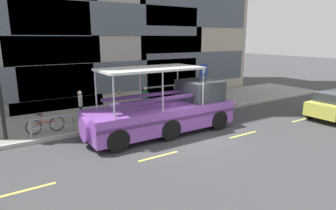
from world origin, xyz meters
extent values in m
plane|color=#3D3D3F|center=(0.00, 0.00, 0.00)|extent=(120.00, 120.00, 0.00)
cube|color=gray|center=(0.00, 5.60, 0.09)|extent=(32.00, 4.80, 0.18)
cube|color=#B2ADA3|center=(0.00, 3.11, 0.09)|extent=(32.00, 0.18, 0.18)
cube|color=#DBD64C|center=(-7.20, -1.07, 0.00)|extent=(1.80, 0.12, 0.01)
cube|color=#DBD64C|center=(-2.40, -1.07, 0.00)|extent=(1.80, 0.12, 0.01)
cube|color=#DBD64C|center=(2.40, -1.07, 0.00)|extent=(1.80, 0.12, 0.01)
cube|color=#DBD64C|center=(7.20, -1.07, 0.00)|extent=(1.80, 0.12, 0.01)
cube|color=#4C5660|center=(0.27, 8.37, 1.93)|extent=(13.13, 0.06, 2.12)
cube|color=#4C5660|center=(0.27, 8.37, 5.79)|extent=(13.13, 0.06, 2.12)
cube|color=#4C5660|center=(7.20, 8.37, 2.22)|extent=(9.85, 0.06, 2.44)
cube|color=#4C5660|center=(7.20, 8.37, 6.66)|extent=(9.85, 0.06, 2.44)
cylinder|color=gray|center=(-0.86, 3.45, 1.00)|extent=(11.03, 0.07, 0.07)
cylinder|color=gray|center=(-0.86, 3.45, 0.59)|extent=(11.03, 0.06, 0.06)
cylinder|color=gray|center=(-6.38, 3.45, 0.59)|extent=(0.09, 0.09, 0.82)
cylinder|color=gray|center=(-4.54, 3.45, 0.59)|extent=(0.09, 0.09, 0.82)
cylinder|color=gray|center=(-2.70, 3.45, 0.59)|extent=(0.09, 0.09, 0.82)
cylinder|color=gray|center=(-0.86, 3.45, 0.59)|extent=(0.09, 0.09, 0.82)
cylinder|color=gray|center=(0.98, 3.45, 0.59)|extent=(0.09, 0.09, 0.82)
cylinder|color=gray|center=(2.81, 3.45, 0.59)|extent=(0.09, 0.09, 0.82)
cylinder|color=gray|center=(4.65, 3.45, 0.59)|extent=(0.09, 0.09, 0.82)
cylinder|color=black|center=(-7.36, 3.92, 2.21)|extent=(0.16, 0.16, 4.05)
cylinder|color=#4C4F54|center=(3.87, 3.87, 1.55)|extent=(0.08, 0.08, 2.75)
cube|color=navy|center=(3.87, 3.82, 2.58)|extent=(0.60, 0.04, 0.76)
cube|color=white|center=(3.87, 3.80, 2.58)|extent=(0.24, 0.01, 0.36)
torus|color=black|center=(-5.16, 3.87, 0.53)|extent=(0.70, 0.04, 0.70)
torus|color=black|center=(-6.20, 3.87, 0.53)|extent=(0.70, 0.04, 0.70)
cylinder|color=#B21919|center=(-5.68, 3.87, 0.69)|extent=(0.95, 0.04, 0.04)
cylinder|color=#B21919|center=(-5.86, 3.87, 0.83)|extent=(0.19, 0.04, 0.51)
cube|color=black|center=(-5.90, 3.87, 1.11)|extent=(0.20, 0.08, 0.06)
cylinder|color=#A5A5AA|center=(-5.20, 3.87, 1.03)|extent=(0.03, 0.46, 0.03)
cube|color=purple|center=(-0.82, 1.32, 0.84)|extent=(7.34, 2.42, 1.13)
cone|color=purple|center=(3.67, 1.32, 0.84)|extent=(1.65, 1.07, 1.07)
cylinder|color=purple|center=(-4.49, 1.32, 0.84)|extent=(0.37, 1.07, 1.07)
cube|color=#4D2A62|center=(-0.82, 0.10, 0.98)|extent=(7.34, 0.04, 0.12)
sphere|color=white|center=(4.08, 1.32, 0.89)|extent=(0.22, 0.22, 0.22)
cube|color=#33383D|center=(1.56, 1.32, 1.91)|extent=(1.83, 2.03, 1.02)
cube|color=silver|center=(-1.37, 1.32, 3.20)|extent=(4.77, 2.22, 0.10)
cylinder|color=#B2B2B7|center=(0.89, 2.39, 2.27)|extent=(0.07, 0.07, 1.74)
cylinder|color=#B2B2B7|center=(0.89, 0.26, 2.27)|extent=(0.07, 0.07, 1.74)
cylinder|color=#B2B2B7|center=(-1.37, 2.39, 2.27)|extent=(0.07, 0.07, 1.74)
cylinder|color=#B2B2B7|center=(-1.37, 0.26, 2.27)|extent=(0.07, 0.07, 1.74)
cylinder|color=#B2B2B7|center=(-3.64, 2.39, 2.27)|extent=(0.07, 0.07, 1.74)
cylinder|color=#B2B2B7|center=(-3.64, 0.26, 2.27)|extent=(0.07, 0.07, 1.74)
cube|color=#4D2A62|center=(-1.37, 1.90, 1.85)|extent=(4.39, 0.28, 0.12)
cube|color=#4D2A62|center=(-1.37, 0.74, 1.85)|extent=(4.39, 0.28, 0.12)
cylinder|color=black|center=(1.93, 2.44, 0.50)|extent=(1.00, 0.28, 1.00)
cylinder|color=black|center=(1.93, 0.21, 0.50)|extent=(1.00, 0.28, 1.00)
cylinder|color=black|center=(-1.01, 2.44, 0.50)|extent=(1.00, 0.28, 1.00)
cylinder|color=black|center=(-1.01, 0.21, 0.50)|extent=(1.00, 0.28, 1.00)
cylinder|color=black|center=(-3.58, 2.44, 0.50)|extent=(1.00, 0.28, 1.00)
cylinder|color=black|center=(-3.58, 0.21, 0.50)|extent=(1.00, 0.28, 1.00)
cylinder|color=black|center=(2.54, 4.94, 0.62)|extent=(0.11, 0.11, 0.89)
cylinder|color=black|center=(2.57, 4.77, 0.62)|extent=(0.11, 0.11, 0.89)
cube|color=#B7B2A8|center=(2.55, 4.85, 1.38)|extent=(0.26, 0.37, 0.63)
cylinder|color=#B7B2A8|center=(2.51, 5.07, 1.35)|extent=(0.08, 0.08, 0.57)
cylinder|color=#B7B2A8|center=(2.60, 4.64, 1.35)|extent=(0.08, 0.08, 0.57)
sphere|color=#936B4C|center=(2.55, 4.85, 1.84)|extent=(0.24, 0.24, 0.24)
cylinder|color=black|center=(0.20, 4.94, 0.56)|extent=(0.10, 0.10, 0.75)
cylinder|color=black|center=(0.28, 4.81, 0.56)|extent=(0.10, 0.10, 0.75)
cube|color=#236B47|center=(0.24, 4.88, 1.20)|extent=(0.28, 0.33, 0.53)
cylinder|color=#236B47|center=(0.15, 5.04, 1.17)|extent=(0.07, 0.07, 0.48)
cylinder|color=#236B47|center=(0.33, 4.71, 1.17)|extent=(0.07, 0.07, 0.48)
sphere|color=beige|center=(0.24, 4.88, 1.59)|extent=(0.21, 0.21, 0.21)
cylinder|color=#1E2338|center=(-1.75, 4.17, 0.58)|extent=(0.10, 0.10, 0.80)
cylinder|color=#1E2338|center=(-1.67, 4.30, 0.58)|extent=(0.10, 0.10, 0.80)
cube|color=#B7B2A8|center=(-1.71, 4.24, 1.26)|extent=(0.30, 0.35, 0.56)
cylinder|color=#B7B2A8|center=(-1.81, 4.06, 1.23)|extent=(0.07, 0.07, 0.51)
cylinder|color=#B7B2A8|center=(-1.61, 4.41, 1.23)|extent=(0.07, 0.07, 0.51)
sphere|color=#936B4C|center=(-1.71, 4.24, 1.67)|extent=(0.22, 0.22, 0.22)
cylinder|color=#1E2338|center=(-3.61, 5.12, 0.59)|extent=(0.10, 0.10, 0.82)
cylinder|color=#1E2338|center=(-3.67, 4.97, 0.59)|extent=(0.10, 0.10, 0.82)
cube|color=#B7B2A8|center=(-3.64, 5.05, 1.29)|extent=(0.28, 0.35, 0.58)
cylinder|color=#B7B2A8|center=(-3.57, 5.24, 1.26)|extent=(0.07, 0.07, 0.52)
cylinder|color=#B7B2A8|center=(-3.71, 4.86, 1.26)|extent=(0.07, 0.07, 0.52)
sphere|color=beige|center=(-3.64, 5.05, 1.71)|extent=(0.22, 0.22, 0.22)
cylinder|color=black|center=(10.61, -1.16, 0.32)|extent=(0.64, 0.22, 0.64)
cylinder|color=black|center=(7.78, -1.16, 0.32)|extent=(0.64, 0.22, 0.64)
camera|label=1|loc=(-7.80, -10.12, 4.58)|focal=30.50mm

